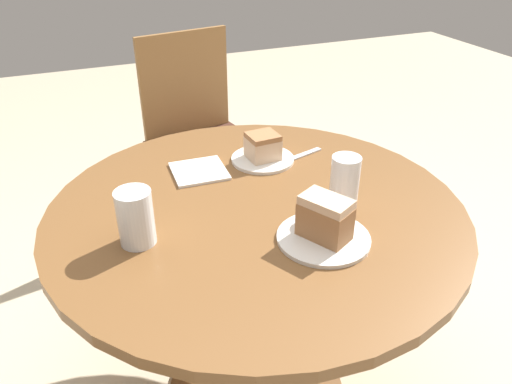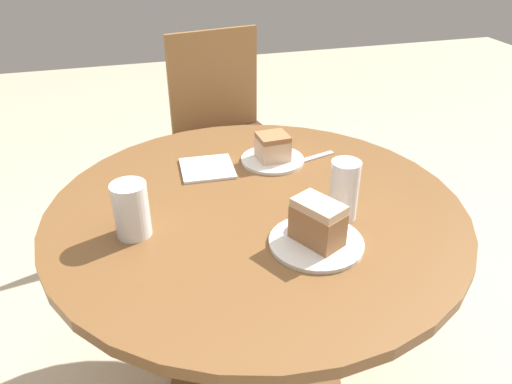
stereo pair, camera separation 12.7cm
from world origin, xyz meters
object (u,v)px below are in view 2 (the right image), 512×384
plate_near (272,160)px  cake_slice_far (318,222)px  plate_far (316,242)px  glass_water (344,193)px  chair (228,135)px  glass_lemonade (132,213)px  cake_slice_near (273,147)px

plate_near → cake_slice_far: cake_slice_far is taller
plate_far → glass_water: bearing=41.4°
chair → glass_lemonade: size_ratio=6.85×
plate_near → plate_far: bearing=-94.1°
plate_near → plate_far: same height
plate_far → glass_lemonade: (-0.40, 0.16, 0.05)m
cake_slice_near → glass_lemonade: (-0.43, -0.27, 0.01)m
cake_slice_far → glass_water: (0.10, 0.09, 0.01)m
plate_far → cake_slice_near: (0.03, 0.43, 0.04)m
cake_slice_near → cake_slice_far: (-0.03, -0.43, 0.01)m
plate_near → glass_lemonade: size_ratio=1.42×
plate_far → cake_slice_far: cake_slice_far is taller
cake_slice_far → glass_lemonade: size_ratio=1.01×
plate_near → glass_water: (0.07, -0.34, 0.06)m
plate_far → glass_lemonade: 0.43m
glass_lemonade → glass_water: size_ratio=0.88×
plate_near → plate_far: 0.43m
cake_slice_far → glass_water: glass_water is taller
glass_lemonade → chair: bearing=66.0°
glass_water → cake_slice_near: bearing=102.3°
chair → cake_slice_near: size_ratio=9.78×
cake_slice_near → plate_near: bearing=90.0°
chair → cake_slice_near: (-0.03, -0.75, 0.28)m
cake_slice_far → plate_far: bearing=-116.6°
plate_near → cake_slice_far: 0.44m
glass_water → glass_lemonade: bearing=172.7°
chair → glass_water: size_ratio=6.04×
chair → cake_slice_far: chair is taller
glass_water → plate_far: bearing=-138.6°
plate_far → cake_slice_near: bearing=85.9°
plate_near → glass_water: bearing=-77.7°
plate_far → cake_slice_far: (0.00, 0.00, 0.06)m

